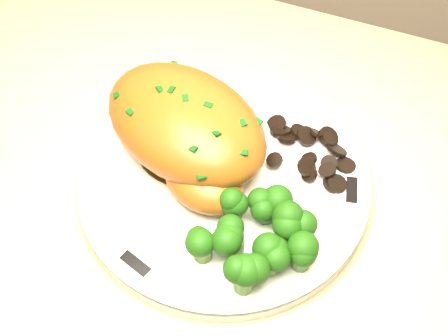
% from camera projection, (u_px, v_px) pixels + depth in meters
% --- Properties ---
extents(plate, '(0.35, 0.35, 0.02)m').
position_uv_depth(plate, '(224.00, 179.00, 0.55)').
color(plate, white).
rests_on(plate, counter).
extents(rim_accent_0, '(0.02, 0.03, 0.00)m').
position_uv_depth(rim_accent_0, '(352.00, 190.00, 0.53)').
color(rim_accent_0, black).
rests_on(rim_accent_0, plate).
extents(rim_accent_1, '(0.03, 0.03, 0.00)m').
position_uv_depth(rim_accent_1, '(183.00, 87.00, 0.60)').
color(rim_accent_1, black).
rests_on(rim_accent_1, plate).
extents(rim_accent_2, '(0.03, 0.02, 0.00)m').
position_uv_depth(rim_accent_2, '(135.00, 264.00, 0.48)').
color(rim_accent_2, black).
rests_on(rim_accent_2, plate).
extents(gravy_pool, '(0.10, 0.10, 0.00)m').
position_uv_depth(gravy_pool, '(187.00, 145.00, 0.56)').
color(gravy_pool, '#2F2008').
rests_on(gravy_pool, plate).
extents(chicken_breast, '(0.21, 0.18, 0.07)m').
position_uv_depth(chicken_breast, '(188.00, 130.00, 0.53)').
color(chicken_breast, brown).
rests_on(chicken_breast, plate).
extents(mushroom_pile, '(0.08, 0.06, 0.02)m').
position_uv_depth(mushroom_pile, '(305.00, 153.00, 0.55)').
color(mushroom_pile, black).
rests_on(mushroom_pile, plate).
extents(broccoli_florets, '(0.10, 0.10, 0.04)m').
position_uv_depth(broccoli_florets, '(256.00, 238.00, 0.47)').
color(broccoli_florets, '#4A7531').
rests_on(broccoli_florets, plate).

